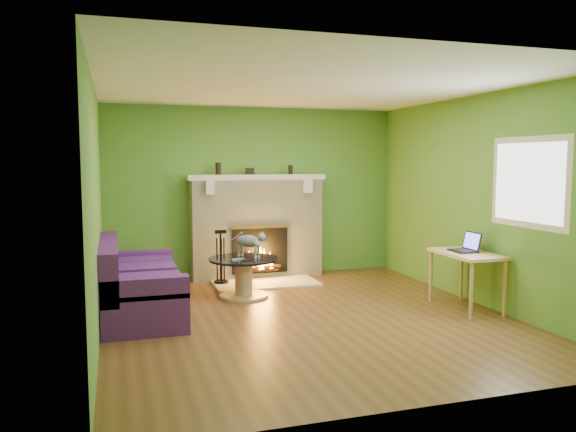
{
  "coord_description": "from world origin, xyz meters",
  "views": [
    {
      "loc": [
        -2.07,
        -5.95,
        1.78
      ],
      "look_at": [
        -0.1,
        0.4,
        1.13
      ],
      "focal_mm": 35.0,
      "sensor_mm": 36.0,
      "label": 1
    }
  ],
  "objects_px": {
    "coffee_table": "(244,274)",
    "cat": "(249,244)",
    "sofa": "(136,286)",
    "desk": "(467,259)"
  },
  "relations": [
    {
      "from": "coffee_table",
      "to": "desk",
      "type": "xyz_separation_m",
      "value": [
        2.43,
        -1.39,
        0.31
      ]
    },
    {
      "from": "sofa",
      "to": "coffee_table",
      "type": "relative_size",
      "value": 2.13
    },
    {
      "from": "sofa",
      "to": "desk",
      "type": "xyz_separation_m",
      "value": [
        3.81,
        -0.93,
        0.27
      ]
    },
    {
      "from": "sofa",
      "to": "coffee_table",
      "type": "xyz_separation_m",
      "value": [
        1.38,
        0.46,
        -0.04
      ]
    },
    {
      "from": "coffee_table",
      "to": "cat",
      "type": "bearing_deg",
      "value": 32.01
    },
    {
      "from": "desk",
      "to": "sofa",
      "type": "bearing_deg",
      "value": 166.32
    },
    {
      "from": "desk",
      "to": "cat",
      "type": "bearing_deg",
      "value": 148.45
    },
    {
      "from": "desk",
      "to": "cat",
      "type": "relative_size",
      "value": 1.68
    },
    {
      "from": "sofa",
      "to": "cat",
      "type": "height_order",
      "value": "sofa"
    },
    {
      "from": "cat",
      "to": "coffee_table",
      "type": "bearing_deg",
      "value": 173.63
    }
  ]
}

